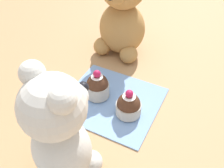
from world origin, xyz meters
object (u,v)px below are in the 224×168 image
object	(u,v)px
teddy_bear_tan	(122,12)
cupcake_near_tan_bear	(98,85)
teddy_bear_cream	(58,129)
cupcake_near_cream_bear	(129,106)

from	to	relation	value
teddy_bear_tan	cupcake_near_tan_bear	bearing A→B (deg)	-78.88
teddy_bear_cream	cupcake_near_cream_bear	size ratio (longest dim) A/B	3.39
teddy_bear_cream	cupcake_near_cream_bear	xyz separation A→B (m)	(-0.05, -0.17, -0.08)
cupcake_near_cream_bear	teddy_bear_tan	bearing A→B (deg)	-60.83
cupcake_near_tan_bear	teddy_bear_cream	bearing A→B (deg)	100.76
teddy_bear_tan	cupcake_near_cream_bear	size ratio (longest dim) A/B	3.87
teddy_bear_cream	teddy_bear_tan	distance (m)	0.39
cupcake_near_cream_bear	cupcake_near_tan_bear	size ratio (longest dim) A/B	0.91
teddy_bear_cream	cupcake_near_tan_bear	bearing A→B (deg)	-59.33
teddy_bear_cream	cupcake_near_tan_bear	size ratio (longest dim) A/B	3.09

